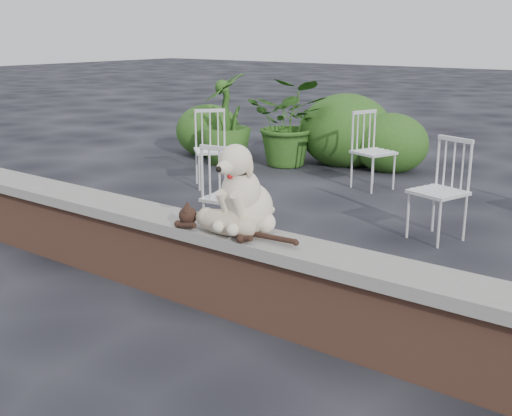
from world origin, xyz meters
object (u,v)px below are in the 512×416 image
Objects in this scene: chair_b at (438,190)px; chair_e at (374,151)px; chair_c at (232,196)px; potted_plant_b at (226,119)px; chair_a at (212,149)px; dog at (248,186)px; cat at (224,221)px; potted_plant_a at (290,122)px.

chair_e is at bearing 151.48° from chair_b.
chair_c is 3.76m from potted_plant_b.
chair_b is 3.05m from chair_a.
chair_a is 1.97m from chair_e.
chair_a is at bearing 134.57° from dog.
dog is at bearing -82.56° from chair_b.
chair_b is at bearing 79.90° from dog.
cat is 4.01m from chair_e.
dog is 0.57× the size of cat.
chair_a is at bearing -90.99° from potted_plant_a.
potted_plant_a is at bearing 28.21° from potted_plant_b.
potted_plant_b is at bearing 175.27° from chair_b.
dog reaches higher than chair_e.
cat is 1.16× the size of chair_c.
chair_a is 1.65m from potted_plant_a.
chair_a is at bearing 143.07° from chair_e.
chair_b is 1.00× the size of chair_c.
chair_a reaches higher than cat.
chair_a is (-2.63, 2.64, -0.42)m from dog.
chair_c is (-1.37, -1.30, 0.00)m from chair_b.
potted_plant_a is at bearing 90.25° from chair_e.
chair_e is at bearing -2.44° from potted_plant_b.
potted_plant_b is at bearing -151.79° from potted_plant_a.
chair_b is at bearing -143.99° from chair_c.
chair_b is at bearing -21.95° from potted_plant_b.
chair_b is 0.75× the size of potted_plant_a.
dog is 2.38m from chair_b.
potted_plant_b is at bearing 129.58° from cat.
dog is 5.15m from potted_plant_b.
cat is (-0.08, -0.15, -0.22)m from dog.
potted_plant_a reaches higher than cat.
potted_plant_b is (-3.42, 3.85, -0.24)m from dog.
dog reaches higher than chair_b.
dog is 0.66× the size of chair_a.
chair_c and chair_e have the same top height.
chair_c reaches higher than cat.
chair_b and chair_a have the same top height.
chair_c is (-0.89, 1.15, -0.20)m from cat.
potted_plant_a is 0.93m from potted_plant_b.
chair_a is (-3.03, 0.33, 0.00)m from chair_b.
potted_plant_a is at bearing 119.30° from cat.
potted_plant_a is (-3.00, 1.98, 0.16)m from chair_b.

